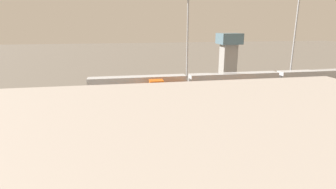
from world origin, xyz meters
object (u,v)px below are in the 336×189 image
(train_on_track_4, at_px, (101,117))
(train_on_track_1, at_px, (169,93))
(light_mast_2, at_px, (188,30))
(train_on_track_0, at_px, (234,83))
(control_tower, at_px, (228,55))
(light_mast_0, at_px, (298,12))
(train_on_track_3, at_px, (280,100))

(train_on_track_4, bearing_deg, train_on_track_1, -132.65)
(light_mast_2, bearing_deg, train_on_track_1, 53.38)
(train_on_track_1, bearing_deg, light_mast_2, -126.62)
(train_on_track_0, bearing_deg, light_mast_2, -17.54)
(train_on_track_1, xyz_separation_m, control_tower, (-20.25, -15.26, 6.31))
(train_on_track_1, height_order, train_on_track_0, same)
(train_on_track_1, xyz_separation_m, light_mast_0, (-35.65, -8.20, 17.79))
(control_tower, bearing_deg, train_on_track_0, 76.22)
(train_on_track_4, xyz_separation_m, light_mast_0, (-49.47, -23.20, 17.33))
(train_on_track_3, relative_size, light_mast_2, 0.42)
(train_on_track_1, distance_m, light_mast_2, 17.20)
(light_mast_0, bearing_deg, light_mast_2, -0.77)
(train_on_track_1, height_order, light_mast_2, light_mast_2)
(train_on_track_3, distance_m, train_on_track_4, 35.38)
(train_on_track_3, relative_size, train_on_track_0, 0.14)
(train_on_track_4, height_order, light_mast_2, light_mast_2)
(light_mast_0, relative_size, light_mast_2, 1.33)
(train_on_track_1, xyz_separation_m, train_on_track_0, (-17.73, -5.00, 0.45))
(train_on_track_1, relative_size, light_mast_2, 0.42)
(train_on_track_4, relative_size, control_tower, 4.90)
(light_mast_2, relative_size, control_tower, 1.65)
(train_on_track_1, distance_m, train_on_track_0, 18.43)
(train_on_track_1, relative_size, train_on_track_0, 0.14)
(light_mast_2, distance_m, control_tower, 16.96)
(train_on_track_0, distance_m, control_tower, 12.08)
(train_on_track_3, distance_m, light_mast_2, 27.32)
(train_on_track_3, relative_size, light_mast_0, 0.31)
(train_on_track_0, xyz_separation_m, light_mast_2, (11.35, -3.59, 13.01))
(light_mast_2, xyz_separation_m, control_tower, (-13.87, -6.67, -7.15))
(train_on_track_4, height_order, light_mast_0, light_mast_0)
(train_on_track_3, height_order, train_on_track_0, same)
(light_mast_0, height_order, control_tower, light_mast_0)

